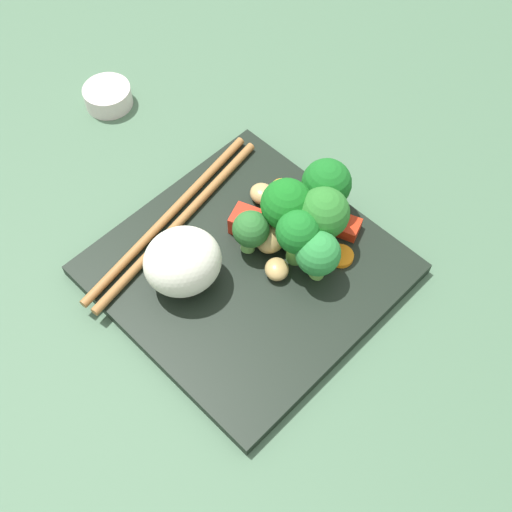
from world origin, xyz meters
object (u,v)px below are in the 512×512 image
object	(u,v)px
square_plate	(247,270)
sauce_cup	(108,96)
rice_mound	(183,262)
carrot_slice_1	(310,194)
broccoli_floret_3	(318,254)
chopstick_pair	(174,219)

from	to	relation	value
square_plate	sauce_cup	size ratio (longest dim) A/B	4.61
rice_mound	carrot_slice_1	distance (cm)	15.76
broccoli_floret_3	sauce_cup	bearing A→B (deg)	86.36
square_plate	broccoli_floret_3	xyz separation A→B (cm)	(3.72, -5.26, 4.02)
carrot_slice_1	chopstick_pair	bearing A→B (deg)	146.58
square_plate	broccoli_floret_3	size ratio (longest dim) A/B	4.31
rice_mound	square_plate	bearing A→B (deg)	-32.67
rice_mound	chopstick_pair	distance (cm)	7.26
broccoli_floret_3	carrot_slice_1	size ratio (longest dim) A/B	2.15
carrot_slice_1	sauce_cup	distance (cm)	26.32
broccoli_floret_3	rice_mound	bearing A→B (deg)	135.79
square_plate	chopstick_pair	size ratio (longest dim) A/B	1.02
rice_mound	sauce_cup	bearing A→B (deg)	65.79
sauce_cup	square_plate	bearing A→B (deg)	-102.07
broccoli_floret_3	square_plate	bearing A→B (deg)	125.28
chopstick_pair	sauce_cup	bearing A→B (deg)	-118.42
chopstick_pair	sauce_cup	distance (cm)	19.55
broccoli_floret_3	carrot_slice_1	distance (cm)	9.75
carrot_slice_1	chopstick_pair	world-z (taller)	chopstick_pair
broccoli_floret_3	chopstick_pair	distance (cm)	15.13
broccoli_floret_3	chopstick_pair	size ratio (longest dim) A/B	0.24
rice_mound	broccoli_floret_3	distance (cm)	12.10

